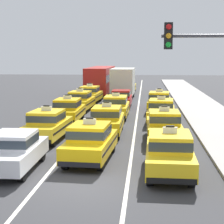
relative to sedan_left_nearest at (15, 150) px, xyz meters
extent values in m
plane|color=#353538|center=(3.05, -1.42, -0.85)|extent=(160.00, 160.00, 0.00)
cube|color=silver|center=(1.45, 18.58, -0.84)|extent=(0.14, 80.00, 0.01)
cube|color=silver|center=(4.65, 18.58, -0.84)|extent=(0.14, 80.00, 0.01)
cube|color=#9E9993|center=(10.25, 13.58, -0.77)|extent=(4.00, 90.00, 0.15)
cylinder|color=black|center=(-0.73, 1.45, -0.53)|extent=(0.25, 0.64, 0.64)
cylinder|color=black|center=(0.71, 1.46, -0.53)|extent=(0.25, 0.64, 0.64)
cylinder|color=black|center=(0.73, -1.38, -0.53)|extent=(0.25, 0.64, 0.64)
cube|color=silver|center=(0.00, 0.03, -0.20)|extent=(1.80, 4.32, 0.66)
cube|color=silver|center=(0.00, -0.07, 0.43)|extent=(1.58, 1.91, 0.60)
cube|color=#2D3842|center=(0.00, -0.07, 0.43)|extent=(1.60, 1.93, 0.33)
cylinder|color=black|center=(-0.74, 7.32, -0.53)|extent=(0.27, 0.65, 0.64)
cylinder|color=black|center=(0.73, 7.25, -0.53)|extent=(0.27, 0.65, 0.64)
cylinder|color=black|center=(-0.89, 4.26, -0.53)|extent=(0.27, 0.65, 0.64)
cylinder|color=black|center=(0.59, 4.19, -0.53)|extent=(0.27, 0.65, 0.64)
cube|color=yellow|center=(-0.08, 5.75, -0.18)|extent=(2.01, 4.58, 0.70)
cube|color=black|center=(-0.08, 5.75, -0.13)|extent=(2.01, 4.22, 0.10)
cube|color=yellow|center=(-0.08, 5.60, 0.49)|extent=(1.70, 2.17, 0.64)
cube|color=#2D3842|center=(-0.08, 5.60, 0.49)|extent=(1.72, 2.19, 0.35)
cube|color=white|center=(-0.08, 5.60, 0.93)|extent=(0.57, 0.15, 0.24)
cube|color=black|center=(-0.08, 5.60, 1.08)|extent=(0.32, 0.12, 0.06)
cube|color=black|center=(0.03, 7.96, -0.43)|extent=(1.71, 0.22, 0.20)
cube|color=black|center=(-0.18, 3.54, -0.43)|extent=(1.71, 0.22, 0.20)
cylinder|color=black|center=(-0.84, 13.13, -0.53)|extent=(0.24, 0.64, 0.64)
cylinder|color=black|center=(0.64, 13.14, -0.53)|extent=(0.24, 0.64, 0.64)
cylinder|color=black|center=(-0.83, 10.07, -0.53)|extent=(0.24, 0.64, 0.64)
cylinder|color=black|center=(0.64, 10.08, -0.53)|extent=(0.24, 0.64, 0.64)
cube|color=yellow|center=(-0.10, 11.61, -0.18)|extent=(1.81, 4.50, 0.70)
cube|color=black|center=(-0.10, 11.61, -0.13)|extent=(1.83, 4.14, 0.10)
cube|color=yellow|center=(-0.10, 11.46, 0.49)|extent=(1.60, 2.10, 0.64)
cube|color=#2D3842|center=(-0.10, 11.46, 0.49)|extent=(1.62, 2.12, 0.35)
cube|color=white|center=(-0.10, 11.46, 0.93)|extent=(0.56, 0.12, 0.24)
cube|color=black|center=(-0.10, 11.46, 1.08)|extent=(0.32, 0.11, 0.06)
cube|color=black|center=(-0.10, 13.82, -0.43)|extent=(1.71, 0.14, 0.20)
cube|color=black|center=(-0.10, 9.40, -0.43)|extent=(1.71, 0.14, 0.20)
cylinder|color=black|center=(-0.84, 18.88, -0.53)|extent=(0.27, 0.65, 0.64)
cylinder|color=black|center=(0.63, 18.81, -0.53)|extent=(0.27, 0.65, 0.64)
cylinder|color=black|center=(-0.98, 15.82, -0.53)|extent=(0.27, 0.65, 0.64)
cylinder|color=black|center=(0.49, 15.75, -0.53)|extent=(0.27, 0.65, 0.64)
cube|color=yellow|center=(-0.18, 17.31, -0.18)|extent=(2.00, 4.58, 0.70)
cube|color=black|center=(-0.18, 17.31, -0.13)|extent=(2.01, 4.22, 0.10)
cube|color=yellow|center=(-0.18, 17.16, 0.49)|extent=(1.69, 2.17, 0.64)
cube|color=#2D3842|center=(-0.18, 17.16, 0.49)|extent=(1.71, 2.19, 0.35)
cube|color=white|center=(-0.18, 17.16, 0.93)|extent=(0.56, 0.15, 0.24)
cube|color=black|center=(-0.18, 17.16, 1.08)|extent=(0.32, 0.12, 0.06)
cube|color=black|center=(-0.08, 19.52, -0.43)|extent=(1.71, 0.22, 0.20)
cube|color=black|center=(-0.28, 15.11, -0.43)|extent=(1.71, 0.22, 0.20)
cylinder|color=black|center=(-0.77, 24.33, -0.53)|extent=(0.28, 0.65, 0.64)
cylinder|color=black|center=(0.71, 24.24, -0.53)|extent=(0.28, 0.65, 0.64)
cylinder|color=black|center=(-0.95, 21.27, -0.53)|extent=(0.28, 0.65, 0.64)
cylinder|color=black|center=(0.52, 21.18, -0.53)|extent=(0.28, 0.65, 0.64)
cube|color=yellow|center=(-0.12, 22.76, -0.18)|extent=(2.07, 4.60, 0.70)
cube|color=black|center=(-0.12, 22.76, -0.13)|extent=(2.07, 4.24, 0.10)
cube|color=yellow|center=(-0.13, 22.61, 0.49)|extent=(1.72, 2.19, 0.64)
cube|color=#2D3842|center=(-0.13, 22.61, 0.49)|extent=(1.75, 2.21, 0.35)
cube|color=white|center=(-0.13, 22.61, 0.93)|extent=(0.57, 0.15, 0.24)
cube|color=black|center=(-0.13, 22.61, 1.08)|extent=(0.33, 0.13, 0.06)
cube|color=black|center=(0.01, 24.96, -0.43)|extent=(1.72, 0.24, 0.20)
cube|color=black|center=(-0.26, 20.55, -0.43)|extent=(1.72, 0.24, 0.20)
cylinder|color=black|center=(-1.12, 35.72, -0.53)|extent=(0.25, 0.64, 0.64)
cylinder|color=black|center=(0.88, 35.70, -0.53)|extent=(0.25, 0.64, 0.64)
cylinder|color=black|center=(-1.19, 29.00, -0.53)|extent=(0.25, 0.64, 0.64)
cylinder|color=black|center=(0.81, 28.98, -0.53)|extent=(0.25, 0.64, 0.64)
cube|color=#B21E19|center=(-0.16, 32.35, 0.92)|extent=(2.62, 11.23, 2.90)
cube|color=#2D3842|center=(-0.16, 32.35, 1.17)|extent=(2.64, 10.78, 0.84)
cube|color=black|center=(-0.10, 37.90, 2.12)|extent=(2.13, 0.10, 0.36)
cylinder|color=black|center=(2.23, 3.38, -0.53)|extent=(0.28, 0.65, 0.64)
cylinder|color=black|center=(3.70, 3.28, -0.53)|extent=(0.28, 0.65, 0.64)
cylinder|color=black|center=(2.02, 0.33, -0.53)|extent=(0.28, 0.65, 0.64)
cylinder|color=black|center=(3.49, 0.23, -0.53)|extent=(0.28, 0.65, 0.64)
cube|color=yellow|center=(2.86, 1.80, -0.18)|extent=(2.10, 4.61, 0.70)
cube|color=black|center=(2.86, 1.80, -0.13)|extent=(2.09, 4.25, 0.10)
cube|color=yellow|center=(2.85, 1.65, 0.49)|extent=(1.74, 2.20, 0.64)
cube|color=#2D3842|center=(2.85, 1.65, 0.49)|extent=(1.76, 2.22, 0.35)
cube|color=white|center=(2.85, 1.65, 0.93)|extent=(0.57, 0.16, 0.24)
cube|color=black|center=(2.85, 1.65, 1.08)|extent=(0.33, 0.13, 0.06)
cube|color=black|center=(3.01, 4.01, -0.43)|extent=(1.72, 0.25, 0.20)
cube|color=black|center=(2.71, -0.40, -0.43)|extent=(1.72, 0.25, 0.20)
cylinder|color=black|center=(2.28, 9.19, -0.53)|extent=(0.24, 0.64, 0.64)
cylinder|color=black|center=(3.76, 9.19, -0.53)|extent=(0.24, 0.64, 0.64)
cylinder|color=black|center=(2.28, 6.13, -0.53)|extent=(0.24, 0.64, 0.64)
cylinder|color=black|center=(3.76, 6.13, -0.53)|extent=(0.24, 0.64, 0.64)
cube|color=yellow|center=(3.02, 7.66, -0.18)|extent=(1.80, 4.50, 0.70)
cube|color=black|center=(3.02, 7.66, -0.13)|extent=(1.82, 4.14, 0.10)
cube|color=yellow|center=(3.02, 7.51, 0.49)|extent=(1.60, 2.10, 0.64)
cube|color=#2D3842|center=(3.02, 7.51, 0.49)|extent=(1.62, 2.12, 0.35)
cube|color=white|center=(3.02, 7.51, 0.93)|extent=(0.56, 0.12, 0.24)
cube|color=black|center=(3.02, 7.51, 1.08)|extent=(0.32, 0.11, 0.06)
cube|color=black|center=(3.02, 9.87, -0.43)|extent=(1.71, 0.14, 0.20)
cube|color=black|center=(3.02, 5.45, -0.43)|extent=(1.71, 0.14, 0.20)
cylinder|color=black|center=(2.37, 15.34, -0.53)|extent=(0.25, 0.64, 0.64)
cylinder|color=black|center=(3.84, 15.32, -0.53)|extent=(0.25, 0.64, 0.64)
cylinder|color=black|center=(2.34, 12.28, -0.53)|extent=(0.25, 0.64, 0.64)
cylinder|color=black|center=(3.81, 12.26, -0.53)|extent=(0.25, 0.64, 0.64)
cube|color=yellow|center=(3.09, 13.80, -0.18)|extent=(1.84, 4.52, 0.70)
cube|color=black|center=(3.09, 13.80, -0.13)|extent=(1.86, 4.16, 0.10)
cube|color=yellow|center=(3.09, 13.65, 0.49)|extent=(1.62, 2.12, 0.64)
cube|color=#2D3842|center=(3.09, 13.65, 0.49)|extent=(1.64, 2.14, 0.35)
cube|color=white|center=(3.09, 13.65, 0.93)|extent=(0.56, 0.13, 0.24)
cube|color=black|center=(3.09, 13.65, 1.08)|extent=(0.32, 0.11, 0.06)
cube|color=black|center=(3.11, 16.01, -0.43)|extent=(1.71, 0.16, 0.20)
cube|color=black|center=(3.07, 11.59, -0.43)|extent=(1.71, 0.16, 0.20)
cylinder|color=black|center=(2.43, 21.03, -0.53)|extent=(0.25, 0.64, 0.64)
cylinder|color=black|center=(3.87, 21.01, -0.53)|extent=(0.25, 0.64, 0.64)
cylinder|color=black|center=(2.40, 18.19, -0.53)|extent=(0.25, 0.64, 0.64)
cylinder|color=black|center=(3.84, 18.18, -0.53)|extent=(0.25, 0.64, 0.64)
cube|color=maroon|center=(3.14, 19.60, -0.20)|extent=(1.80, 4.32, 0.66)
cube|color=maroon|center=(3.14, 19.50, 0.43)|extent=(1.58, 1.92, 0.60)
cube|color=#2D3842|center=(3.14, 19.50, 0.43)|extent=(1.60, 1.94, 0.33)
cylinder|color=black|center=(2.00, 28.71, -0.53)|extent=(0.25, 0.65, 0.64)
cylinder|color=black|center=(3.90, 28.66, -0.53)|extent=(0.25, 0.65, 0.64)
cylinder|color=black|center=(1.91, 24.81, -0.53)|extent=(0.25, 0.65, 0.64)
cylinder|color=black|center=(3.81, 24.76, -0.53)|extent=(0.25, 0.65, 0.64)
cube|color=black|center=(2.97, 29.67, 0.52)|extent=(2.15, 2.25, 2.10)
cube|color=#2D3842|center=(3.00, 30.74, 0.82)|extent=(1.93, 0.11, 0.76)
cube|color=beige|center=(2.90, 26.41, 1.07)|extent=(2.42, 5.25, 2.70)
cylinder|color=black|center=(2.41, 35.44, -0.53)|extent=(0.26, 0.65, 0.64)
cylinder|color=black|center=(3.89, 35.40, -0.53)|extent=(0.26, 0.65, 0.64)
cylinder|color=black|center=(2.33, 32.38, -0.53)|extent=(0.26, 0.65, 0.64)
cylinder|color=black|center=(3.81, 32.34, -0.53)|extent=(0.26, 0.65, 0.64)
cube|color=yellow|center=(3.11, 33.89, -0.18)|extent=(1.92, 4.55, 0.70)
cube|color=black|center=(3.11, 33.89, -0.13)|extent=(1.93, 4.19, 0.10)
cube|color=yellow|center=(3.11, 33.74, 0.49)|extent=(1.66, 2.14, 0.64)
cube|color=#2D3842|center=(3.11, 33.74, 0.49)|extent=(1.68, 2.16, 0.35)
cube|color=white|center=(3.11, 33.74, 0.93)|extent=(0.56, 0.14, 0.24)
cube|color=black|center=(3.11, 33.74, 1.08)|extent=(0.32, 0.12, 0.06)
cube|color=black|center=(3.17, 36.10, -0.43)|extent=(1.71, 0.19, 0.20)
cube|color=black|center=(3.05, 31.68, -0.43)|extent=(1.71, 0.19, 0.20)
cylinder|color=black|center=(5.54, 1.62, -0.53)|extent=(0.26, 0.65, 0.64)
cylinder|color=black|center=(7.01, 1.59, -0.53)|extent=(0.26, 0.65, 0.64)
cylinder|color=black|center=(5.46, -1.44, -0.53)|extent=(0.26, 0.65, 0.64)
cylinder|color=black|center=(6.94, -1.47, -0.53)|extent=(0.26, 0.65, 0.64)
cube|color=yellow|center=(6.24, 0.08, -0.18)|extent=(1.91, 4.54, 0.70)
cube|color=black|center=(6.24, 0.08, -0.13)|extent=(1.92, 4.18, 0.10)
cube|color=yellow|center=(6.23, -0.07, 0.49)|extent=(1.65, 2.14, 0.64)
cube|color=#2D3842|center=(6.23, -0.07, 0.49)|extent=(1.67, 2.16, 0.35)
cube|color=white|center=(6.23, -0.07, 0.93)|extent=(0.56, 0.13, 0.24)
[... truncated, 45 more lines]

